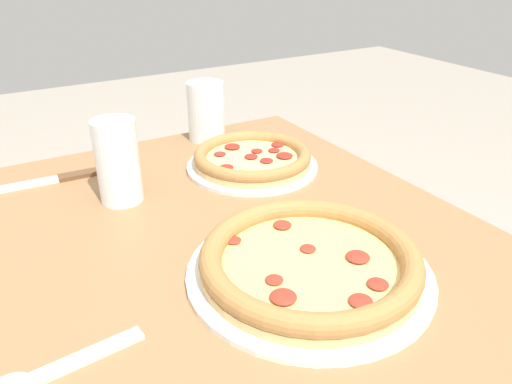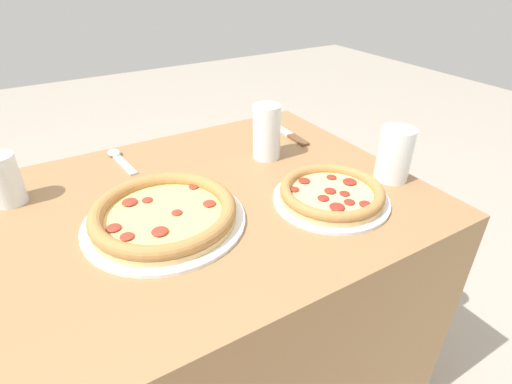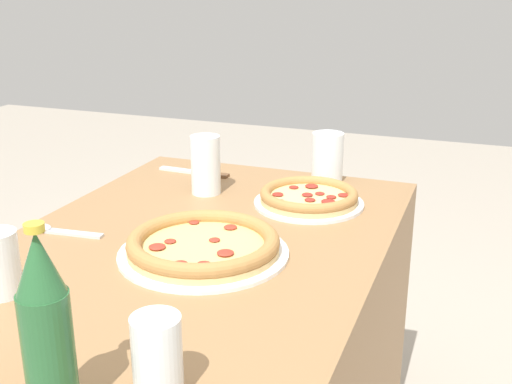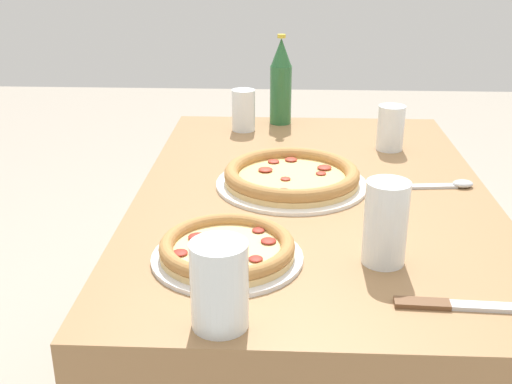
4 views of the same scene
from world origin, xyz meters
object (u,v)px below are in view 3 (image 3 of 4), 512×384
at_px(pizza_salami, 203,245).
at_px(glass_mango_juice, 206,168).
at_px(beer_bottle, 46,329).
at_px(glass_cola, 327,160).
at_px(pizza_pepperoni, 309,197).
at_px(spoon, 54,230).
at_px(knife, 197,172).
at_px(glass_water, 0,265).
at_px(glass_lemonade, 157,359).

xyz_separation_m(pizza_salami, glass_mango_juice, (-0.35, -0.15, 0.04)).
bearing_deg(beer_bottle, glass_cola, 175.95).
bearing_deg(pizza_salami, pizza_pepperoni, 162.29).
xyz_separation_m(beer_bottle, spoon, (-0.49, -0.38, -0.12)).
relative_size(pizza_pepperoni, knife, 1.25).
relative_size(glass_cola, knife, 0.62).
relative_size(glass_water, knife, 0.55).
distance_m(pizza_salami, glass_mango_juice, 0.38).
relative_size(pizza_salami, glass_water, 2.91).
bearing_deg(glass_lemonade, spoon, -130.79).
relative_size(glass_lemonade, knife, 0.55).
relative_size(glass_mango_juice, knife, 0.70).
bearing_deg(knife, pizza_salami, 26.94).
bearing_deg(glass_cola, knife, -80.05).
relative_size(beer_bottle, knife, 1.22).
distance_m(pizza_salami, spoon, 0.35).
xyz_separation_m(pizza_pepperoni, spoon, (0.36, -0.46, -0.01)).
distance_m(pizza_salami, glass_cola, 0.56).
height_order(pizza_pepperoni, glass_lemonade, glass_lemonade).
relative_size(pizza_salami, knife, 1.60).
height_order(knife, spoon, spoon).
relative_size(pizza_pepperoni, spoon, 1.56).
xyz_separation_m(pizza_pepperoni, glass_cola, (-0.20, -0.01, 0.04)).
relative_size(glass_mango_juice, spoon, 0.87).
xyz_separation_m(glass_mango_juice, glass_cola, (-0.20, 0.26, -0.01)).
bearing_deg(glass_lemonade, beer_bottle, -53.02).
xyz_separation_m(pizza_pepperoni, beer_bottle, (0.85, -0.08, 0.10)).
bearing_deg(glass_mango_juice, knife, -146.35).
height_order(glass_mango_juice, glass_lemonade, glass_mango_juice).
distance_m(pizza_salami, glass_lemonade, 0.44).
distance_m(pizza_pepperoni, knife, 0.38).
bearing_deg(glass_lemonade, glass_water, -111.75).
bearing_deg(glass_cola, glass_water, -23.74).
height_order(pizza_pepperoni, spoon, pizza_pepperoni).
relative_size(glass_water, glass_lemonade, 0.99).
bearing_deg(beer_bottle, spoon, -142.51).
xyz_separation_m(pizza_salami, spoon, (0.01, -0.35, -0.02)).
bearing_deg(pizza_pepperoni, pizza_salami, -17.71).
distance_m(glass_water, beer_bottle, 0.37).
height_order(pizza_salami, glass_mango_juice, glass_mango_juice).
height_order(pizza_salami, beer_bottle, beer_bottle).
bearing_deg(pizza_pepperoni, spoon, -52.13).
bearing_deg(pizza_pepperoni, knife, -110.59).
height_order(glass_mango_juice, knife, glass_mango_juice).
bearing_deg(pizza_pepperoni, beer_bottle, -5.47).
height_order(glass_water, glass_cola, glass_cola).
xyz_separation_m(glass_water, beer_bottle, (0.23, 0.28, 0.07)).
height_order(glass_water, glass_lemonade, same).
height_order(pizza_salami, glass_cola, glass_cola).
height_order(glass_mango_juice, beer_bottle, beer_bottle).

